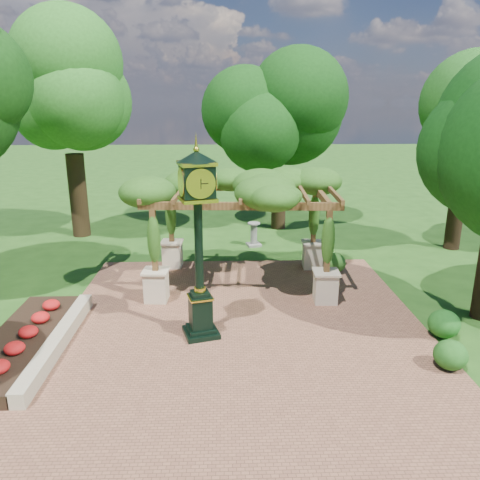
{
  "coord_description": "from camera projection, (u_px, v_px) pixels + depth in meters",
  "views": [
    {
      "loc": [
        -0.45,
        -10.09,
        5.9
      ],
      "look_at": [
        0.0,
        2.5,
        2.2
      ],
      "focal_mm": 35.0,
      "sensor_mm": 36.0,
      "label": 1
    }
  ],
  "objects": [
    {
      "name": "ground",
      "position": [
        244.0,
        356.0,
        11.36
      ],
      "size": [
        120.0,
        120.0,
        0.0
      ],
      "primitive_type": "plane",
      "color": "#1E4714",
      "rests_on": "ground"
    },
    {
      "name": "brick_plaza",
      "position": [
        242.0,
        335.0,
        12.31
      ],
      "size": [
        10.0,
        12.0,
        0.04
      ],
      "primitive_type": "cube",
      "color": "brown",
      "rests_on": "ground"
    },
    {
      "name": "border_wall",
      "position": [
        58.0,
        342.0,
        11.62
      ],
      "size": [
        0.35,
        5.0,
        0.4
      ],
      "primitive_type": "cube",
      "color": "#C6B793",
      "rests_on": "ground"
    },
    {
      "name": "flower_bed",
      "position": [
        22.0,
        343.0,
        11.6
      ],
      "size": [
        1.5,
        5.0,
        0.36
      ],
      "primitive_type": "cube",
      "color": "red",
      "rests_on": "ground"
    },
    {
      "name": "pedestal_clock",
      "position": [
        198.0,
        229.0,
        11.5
      ],
      "size": [
        1.19,
        1.19,
        4.89
      ],
      "rotation": [
        0.0,
        0.0,
        0.27
      ],
      "color": "black",
      "rests_on": "brick_plaza"
    },
    {
      "name": "pergola",
      "position": [
        242.0,
        193.0,
        15.05
      ],
      "size": [
        6.2,
        4.1,
        3.78
      ],
      "rotation": [
        0.0,
        0.0,
        -0.06
      ],
      "color": "beige",
      "rests_on": "brick_plaza"
    },
    {
      "name": "sundial",
      "position": [
        254.0,
        236.0,
        19.97
      ],
      "size": [
        0.68,
        0.68,
        1.02
      ],
      "rotation": [
        0.0,
        0.0,
        0.24
      ],
      "color": "gray",
      "rests_on": "ground"
    },
    {
      "name": "shrub_front",
      "position": [
        451.0,
        355.0,
        10.66
      ],
      "size": [
        0.8,
        0.8,
        0.68
      ],
      "primitive_type": "ellipsoid",
      "rotation": [
        0.0,
        0.0,
        -0.05
      ],
      "color": "#1D5117",
      "rests_on": "brick_plaza"
    },
    {
      "name": "shrub_mid",
      "position": [
        444.0,
        324.0,
        12.11
      ],
      "size": [
        1.05,
        1.05,
        0.73
      ],
      "primitive_type": "ellipsoid",
      "rotation": [
        0.0,
        0.0,
        -0.38
      ],
      "color": "#1A5217",
      "rests_on": "brick_plaza"
    },
    {
      "name": "shrub_back",
      "position": [
        335.0,
        263.0,
        16.74
      ],
      "size": [
        0.8,
        0.8,
        0.71
      ],
      "primitive_type": "ellipsoid",
      "rotation": [
        0.0,
        0.0,
        0.02
      ],
      "color": "#295A1A",
      "rests_on": "brick_plaza"
    },
    {
      "name": "tree_west_far",
      "position": [
        68.0,
        86.0,
        19.85
      ],
      "size": [
        4.09,
        4.09,
        9.66
      ],
      "color": "#322213",
      "rests_on": "ground"
    },
    {
      "name": "tree_north",
      "position": [
        280.0,
        123.0,
        21.58
      ],
      "size": [
        4.83,
        4.83,
        7.3
      ],
      "color": "#342415",
      "rests_on": "ground"
    },
    {
      "name": "tree_east_far",
      "position": [
        470.0,
        108.0,
        18.15
      ],
      "size": [
        4.08,
        4.08,
        8.35
      ],
      "color": "black",
      "rests_on": "ground"
    }
  ]
}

